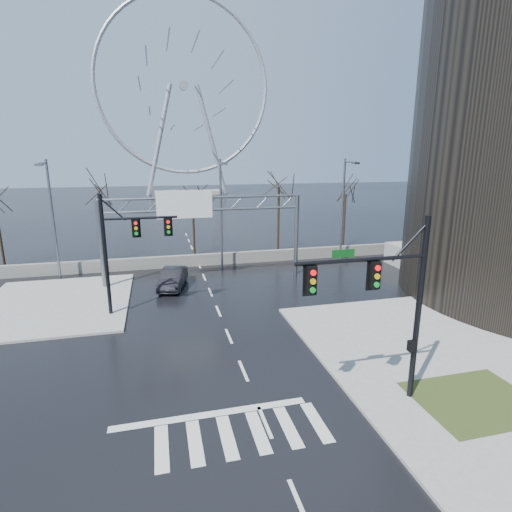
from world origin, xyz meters
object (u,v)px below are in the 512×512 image
object	(u,v)px
sign_gantry	(199,220)
ferris_wheel	(184,93)
signal_mast_near	(391,295)
car	(173,278)
signal_mast_far	(123,243)

from	to	relation	value
sign_gantry	ferris_wheel	distance (m)	82.91
signal_mast_near	car	size ratio (longest dim) A/B	1.69
signal_mast_near	signal_mast_far	bearing A→B (deg)	130.26
signal_mast_far	car	size ratio (longest dim) A/B	1.69
ferris_wheel	car	xyz separation A→B (m)	(-7.73, -81.10, -25.35)
signal_mast_near	sign_gantry	world-z (taller)	signal_mast_near
signal_mast_far	ferris_wheel	bearing A→B (deg)	82.80
signal_mast_far	car	xyz separation A→B (m)	(3.13, 4.94, -4.05)
sign_gantry	car	xyz separation A→B (m)	(-2.36, -1.06, -4.40)
car	signal_mast_far	bearing A→B (deg)	-108.72
signal_mast_near	sign_gantry	distance (m)	19.79
car	ferris_wheel	bearing A→B (deg)	98.25
sign_gantry	car	size ratio (longest dim) A/B	3.45
signal_mast_far	car	distance (m)	7.11
ferris_wheel	car	world-z (taller)	ferris_wheel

